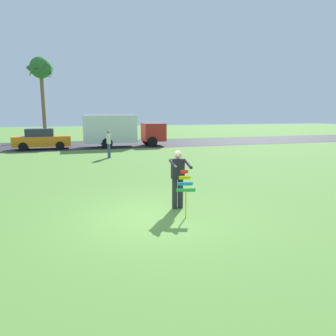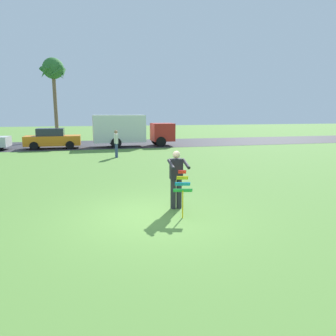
# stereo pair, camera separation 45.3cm
# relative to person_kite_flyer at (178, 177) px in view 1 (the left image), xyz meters

# --- Properties ---
(ground_plane) EXTENTS (120.00, 120.00, 0.00)m
(ground_plane) POSITION_rel_person_kite_flyer_xyz_m (-0.92, -0.50, -0.95)
(ground_plane) COLOR #568438
(road_strip) EXTENTS (120.00, 8.00, 0.01)m
(road_strip) POSITION_rel_person_kite_flyer_xyz_m (-0.92, 19.80, -0.95)
(road_strip) COLOR #2D2D33
(road_strip) RESTS_ON ground
(person_kite_flyer) EXTENTS (0.53, 0.65, 1.73)m
(person_kite_flyer) POSITION_rel_person_kite_flyer_xyz_m (0.00, 0.00, 0.00)
(person_kite_flyer) COLOR #26262B
(person_kite_flyer) RESTS_ON ground
(kite_held) EXTENTS (0.53, 0.70, 1.24)m
(kite_held) POSITION_rel_person_kite_flyer_xyz_m (-0.02, -0.70, -0.10)
(kite_held) COLOR red
(kite_held) RESTS_ON ground
(parked_car_orange) EXTENTS (4.21, 1.86, 1.60)m
(parked_car_orange) POSITION_rel_person_kite_flyer_xyz_m (-5.36, 17.40, -0.18)
(parked_car_orange) COLOR orange
(parked_car_orange) RESTS_ON ground
(parked_truck_red_cab) EXTENTS (6.73, 2.19, 2.62)m
(parked_truck_red_cab) POSITION_rel_person_kite_flyer_xyz_m (0.70, 17.40, 0.46)
(parked_truck_red_cab) COLOR #B2231E
(parked_truck_red_cab) RESTS_ON ground
(palm_tree_right_near) EXTENTS (2.58, 2.71, 8.27)m
(palm_tree_right_near) POSITION_rel_person_kite_flyer_xyz_m (-5.83, 25.73, 5.92)
(palm_tree_right_near) COLOR brown
(palm_tree_right_near) RESTS_ON ground
(person_walker_near) EXTENTS (0.24, 0.57, 1.73)m
(person_walker_near) POSITION_rel_person_kite_flyer_xyz_m (-0.86, 11.19, -0.02)
(person_walker_near) COLOR #384772
(person_walker_near) RESTS_ON ground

